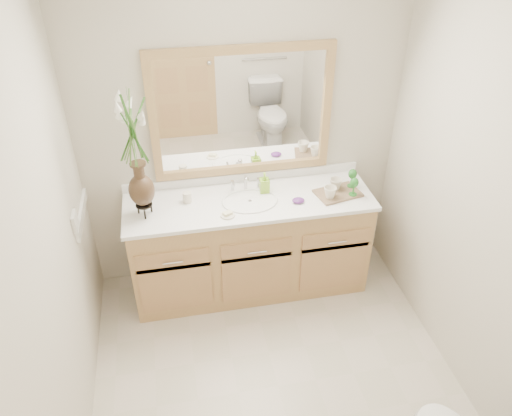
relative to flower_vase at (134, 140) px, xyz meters
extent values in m
plane|color=beige|center=(0.76, -0.97, -1.41)|extent=(2.60, 2.60, 0.00)
cube|color=white|center=(0.76, -0.97, 0.99)|extent=(2.40, 2.60, 0.02)
cube|color=beige|center=(0.76, 0.33, -0.21)|extent=(2.40, 0.02, 2.40)
cube|color=beige|center=(-0.44, -0.97, -0.21)|extent=(0.02, 2.60, 2.40)
cube|color=beige|center=(1.96, -0.97, -0.21)|extent=(0.02, 2.60, 2.40)
cube|color=tan|center=(0.76, 0.04, -1.01)|extent=(1.80, 0.55, 0.80)
cube|color=white|center=(0.76, 0.04, -0.60)|extent=(1.84, 0.57, 0.03)
ellipsoid|color=white|center=(0.76, 0.02, -0.64)|extent=(0.38, 0.30, 0.12)
cylinder|color=silver|center=(0.76, 0.20, -0.53)|extent=(0.02, 0.02, 0.11)
cylinder|color=silver|center=(0.66, 0.20, -0.54)|extent=(0.02, 0.02, 0.08)
cylinder|color=silver|center=(0.86, 0.20, -0.54)|extent=(0.02, 0.02, 0.08)
cube|color=white|center=(0.76, 0.31, -0.01)|extent=(1.20, 0.01, 0.85)
cube|color=tan|center=(0.76, 0.30, 0.45)|extent=(1.32, 0.04, 0.06)
cube|color=tan|center=(0.76, 0.30, -0.46)|extent=(1.32, 0.04, 0.06)
cube|color=tan|center=(0.13, 0.30, -0.01)|extent=(0.06, 0.04, 0.85)
cube|color=tan|center=(1.39, 0.30, -0.01)|extent=(0.06, 0.04, 0.85)
cube|color=white|center=(-0.43, -0.21, -0.43)|extent=(0.02, 0.12, 0.12)
cylinder|color=black|center=(0.00, 0.00, -0.50)|extent=(0.11, 0.11, 0.01)
ellipsoid|color=#322516|center=(0.00, 0.00, -0.38)|extent=(0.18, 0.18, 0.23)
cylinder|color=#322516|center=(0.00, 0.00, -0.23)|extent=(0.07, 0.07, 0.10)
cylinder|color=#4C7A33|center=(0.00, 0.00, 0.04)|extent=(0.06, 0.06, 0.42)
cylinder|color=silver|center=(0.31, 0.10, -0.54)|extent=(0.06, 0.06, 0.08)
cylinder|color=silver|center=(0.57, -0.13, -0.58)|extent=(0.10, 0.10, 0.01)
cube|color=beige|center=(0.57, -0.13, -0.56)|extent=(0.07, 0.06, 0.02)
imported|color=#8BC62E|center=(0.89, 0.14, -0.51)|extent=(0.07, 0.07, 0.14)
ellipsoid|color=#5D2878|center=(1.10, -0.06, -0.57)|extent=(0.10, 0.09, 0.03)
cube|color=brown|center=(1.42, -0.01, -0.58)|extent=(0.36, 0.28, 0.02)
imported|color=silver|center=(1.34, -0.06, -0.52)|extent=(0.10, 0.09, 0.09)
imported|color=silver|center=(1.42, 0.04, -0.52)|extent=(0.12, 0.12, 0.09)
cylinder|color=#257125|center=(1.52, -0.06, -0.56)|extent=(0.06, 0.06, 0.01)
cylinder|color=#257125|center=(1.52, -0.06, -0.52)|extent=(0.01, 0.01, 0.09)
ellipsoid|color=#257125|center=(1.52, -0.06, -0.46)|extent=(0.06, 0.06, 0.08)
cylinder|color=#257125|center=(1.55, 0.06, -0.56)|extent=(0.06, 0.06, 0.01)
cylinder|color=#257125|center=(1.55, 0.06, -0.52)|extent=(0.01, 0.01, 0.09)
ellipsoid|color=#257125|center=(1.55, 0.06, -0.46)|extent=(0.07, 0.07, 0.08)
camera|label=1|loc=(0.22, -2.97, 1.45)|focal=35.00mm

